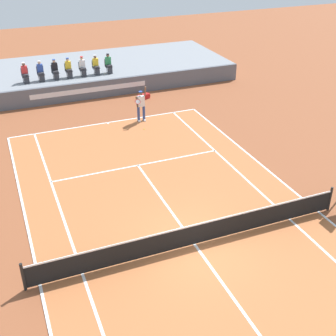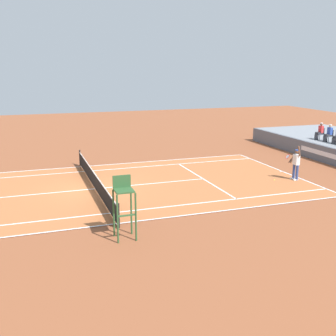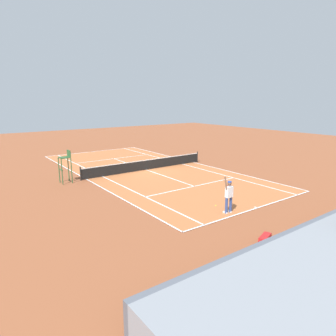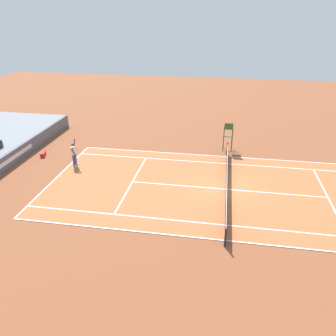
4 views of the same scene
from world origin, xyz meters
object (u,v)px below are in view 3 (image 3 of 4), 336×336
Objects in this scene: tennis_player at (229,196)px; tennis_ball at (216,205)px; umpire_chair at (66,162)px; equipment_bag at (265,239)px.

tennis_player is 1.56m from tennis_ball.
umpire_chair is (5.35, -10.22, 1.52)m from tennis_ball.
umpire_chair is at bearing -75.64° from equipment_bag.
umpire_chair reaches higher than tennis_ball.
umpire_chair is 2.55× the size of equipment_bag.
umpire_chair reaches higher than tennis_player.
tennis_ball is 11.63m from umpire_chair.
tennis_ball is at bearing 117.65° from umpire_chair.
tennis_player is 12.52m from umpire_chair.
equipment_bag is at bearing 71.08° from tennis_ball.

